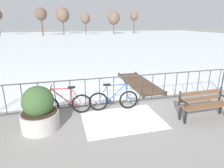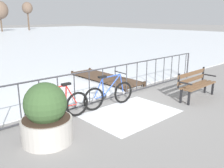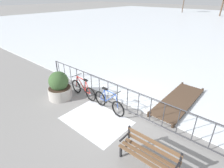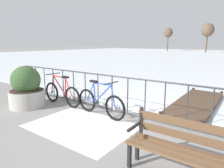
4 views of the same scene
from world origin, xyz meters
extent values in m
plane|color=gray|center=(0.00, 0.00, 0.00)|extent=(160.00, 160.00, 0.00)
cube|color=white|center=(-0.29, -1.20, 0.00)|extent=(2.43, 1.74, 0.01)
cylinder|color=#38383D|center=(0.00, 0.00, 1.05)|extent=(9.00, 0.04, 0.04)
cylinder|color=#38383D|center=(0.00, 0.00, 0.08)|extent=(9.00, 0.04, 0.04)
cylinder|color=#38383D|center=(-4.50, 0.00, 0.53)|extent=(0.06, 0.06, 1.05)
cylinder|color=#38383D|center=(-4.32, 0.00, 0.57)|extent=(0.03, 0.03, 0.97)
cylinder|color=#38383D|center=(-3.81, 0.00, 0.57)|extent=(0.03, 0.03, 0.97)
cylinder|color=#38383D|center=(-3.30, 0.00, 0.57)|extent=(0.03, 0.03, 0.97)
cylinder|color=#38383D|center=(-2.80, 0.00, 0.57)|extent=(0.03, 0.03, 0.97)
cylinder|color=#38383D|center=(-2.29, 0.00, 0.57)|extent=(0.03, 0.03, 0.97)
cylinder|color=#38383D|center=(-1.78, 0.00, 0.57)|extent=(0.03, 0.03, 0.97)
cylinder|color=#38383D|center=(-1.27, 0.00, 0.57)|extent=(0.03, 0.03, 0.97)
cylinder|color=#38383D|center=(-0.76, 0.00, 0.57)|extent=(0.03, 0.03, 0.97)
cylinder|color=#38383D|center=(-0.25, 0.00, 0.57)|extent=(0.03, 0.03, 0.97)
cylinder|color=#38383D|center=(0.25, 0.00, 0.57)|extent=(0.03, 0.03, 0.97)
cylinder|color=#38383D|center=(0.76, 0.00, 0.57)|extent=(0.03, 0.03, 0.97)
cylinder|color=#38383D|center=(1.27, 0.00, 0.57)|extent=(0.03, 0.03, 0.97)
cylinder|color=#38383D|center=(1.78, 0.00, 0.57)|extent=(0.03, 0.03, 0.97)
cylinder|color=#38383D|center=(2.29, 0.00, 0.57)|extent=(0.03, 0.03, 0.97)
cylinder|color=#38383D|center=(2.80, 0.00, 0.57)|extent=(0.03, 0.03, 0.97)
cylinder|color=#38383D|center=(3.30, 0.00, 0.57)|extent=(0.03, 0.03, 0.97)
torus|color=black|center=(-1.45, -0.38, 0.33)|extent=(0.66, 0.10, 0.66)
cylinder|color=gray|center=(-1.45, -0.38, 0.33)|extent=(0.08, 0.06, 0.08)
torus|color=black|center=(-2.50, -0.31, 0.33)|extent=(0.66, 0.10, 0.66)
cylinder|color=gray|center=(-2.50, -0.31, 0.33)|extent=(0.08, 0.06, 0.08)
cylinder|color=red|center=(-1.77, -0.36, 0.62)|extent=(0.08, 0.04, 0.53)
cylinder|color=red|center=(-2.08, -0.34, 0.63)|extent=(0.61, 0.07, 0.59)
cylinder|color=red|center=(-2.06, -0.34, 0.90)|extent=(0.63, 0.07, 0.07)
cylinder|color=red|center=(-1.62, -0.37, 0.34)|extent=(0.34, 0.05, 0.05)
cylinder|color=red|center=(-1.60, -0.37, 0.61)|extent=(0.32, 0.05, 0.56)
cylinder|color=red|center=(-2.44, -0.32, 0.62)|extent=(0.16, 0.04, 0.59)
cube|color=black|center=(-1.75, -0.36, 0.92)|extent=(0.25, 0.11, 0.05)
cylinder|color=black|center=(-2.38, -0.32, 0.96)|extent=(0.06, 0.52, 0.03)
cylinder|color=black|center=(-1.79, -0.36, 0.35)|extent=(0.18, 0.03, 0.18)
torus|color=black|center=(-0.89, -0.35, 0.33)|extent=(0.66, 0.13, 0.66)
cylinder|color=gray|center=(-0.89, -0.35, 0.33)|extent=(0.08, 0.07, 0.08)
torus|color=black|center=(0.16, -0.45, 0.33)|extent=(0.66, 0.13, 0.66)
cylinder|color=gray|center=(0.16, -0.45, 0.33)|extent=(0.08, 0.07, 0.08)
cylinder|color=#2D51B2|center=(-0.57, -0.38, 0.62)|extent=(0.08, 0.04, 0.53)
cylinder|color=#2D51B2|center=(-0.26, -0.41, 0.63)|extent=(0.61, 0.10, 0.59)
cylinder|color=#2D51B2|center=(-0.28, -0.41, 0.90)|extent=(0.63, 0.10, 0.07)
cylinder|color=#2D51B2|center=(-0.72, -0.37, 0.34)|extent=(0.34, 0.06, 0.05)
cylinder|color=#2D51B2|center=(-0.74, -0.36, 0.61)|extent=(0.32, 0.06, 0.56)
cylinder|color=#2D51B2|center=(0.10, -0.45, 0.62)|extent=(0.16, 0.05, 0.59)
cube|color=black|center=(-0.59, -0.38, 0.92)|extent=(0.25, 0.12, 0.05)
cylinder|color=black|center=(0.03, -0.44, 0.96)|extent=(0.08, 0.52, 0.03)
cylinder|color=black|center=(-0.55, -0.38, 0.35)|extent=(0.18, 0.04, 0.18)
cube|color=brown|center=(2.20, -1.61, 0.44)|extent=(1.60, 0.12, 0.04)
cube|color=brown|center=(2.20, -1.76, 0.44)|extent=(1.60, 0.12, 0.04)
cube|color=brown|center=(2.20, -1.92, 0.44)|extent=(1.60, 0.12, 0.04)
cube|color=brown|center=(2.20, -1.51, 0.58)|extent=(1.60, 0.07, 0.12)
cube|color=brown|center=(2.20, -1.51, 0.78)|extent=(1.60, 0.07, 0.12)
cube|color=black|center=(2.96, -1.50, 0.67)|extent=(0.05, 0.04, 0.45)
cube|color=black|center=(2.96, -1.75, 0.64)|extent=(0.04, 0.40, 0.04)
cube|color=black|center=(1.44, -1.90, 0.22)|extent=(0.05, 0.06, 0.44)
cube|color=black|center=(1.44, -1.64, 0.22)|extent=(0.05, 0.06, 0.44)
cube|color=black|center=(1.44, -1.52, 0.67)|extent=(0.05, 0.04, 0.45)
cube|color=black|center=(1.44, -1.77, 0.64)|extent=(0.04, 0.40, 0.04)
cylinder|color=#ADA8A0|center=(-2.70, -1.09, 0.25)|extent=(1.05, 1.05, 0.51)
cylinder|color=#38281E|center=(-2.70, -1.09, 0.52)|extent=(0.97, 0.97, 0.02)
sphere|color=#38562D|center=(-2.70, -1.09, 0.83)|extent=(0.87, 0.87, 0.87)
cube|color=#4C3828|center=(1.56, 1.98, 0.12)|extent=(1.10, 3.37, 0.06)
cylinder|color=#35271C|center=(1.07, 0.30, 0.10)|extent=(0.10, 0.10, 0.20)
cylinder|color=#35271C|center=(2.06, 0.30, 0.10)|extent=(0.10, 0.10, 0.20)
cylinder|color=#35271C|center=(1.07, 3.67, 0.10)|extent=(0.10, 0.10, 0.20)
cylinder|color=#35271C|center=(2.06, 3.67, 0.10)|extent=(0.10, 0.10, 0.20)
cylinder|color=brown|center=(-14.52, 43.21, 1.85)|extent=(0.22, 0.22, 3.71)
cylinder|color=brown|center=(-5.29, 40.19, 1.88)|extent=(0.29, 0.29, 3.76)
camera|label=1|loc=(-2.02, -6.39, 2.91)|focal=31.35mm
camera|label=2|loc=(-4.87, -5.44, 2.51)|focal=39.53mm
camera|label=3|loc=(3.67, -4.87, 4.26)|focal=28.59mm
camera|label=4|loc=(2.85, -4.35, 1.94)|focal=31.63mm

